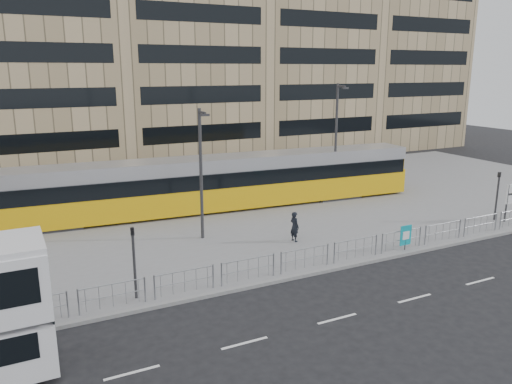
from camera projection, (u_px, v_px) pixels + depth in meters
name	position (u px, v px, depth m)	size (l,w,h in m)	color
ground	(322.00, 273.00, 23.81)	(120.00, 120.00, 0.00)	black
plaza	(224.00, 210.00, 34.22)	(64.00, 24.00, 0.15)	slate
kerb	(322.00, 271.00, 23.84)	(64.00, 0.25, 0.17)	gray
building_row	(152.00, 35.00, 51.17)	(70.40, 18.40, 31.20)	maroon
pedestrian_barrier	(351.00, 244.00, 24.88)	(32.07, 0.07, 1.10)	#97999F
road_markings	(396.00, 303.00, 20.77)	(62.00, 0.12, 0.01)	white
tram	(208.00, 184.00, 33.67)	(30.72, 5.11, 3.61)	#E0A80C
ad_panel	(406.00, 236.00, 26.32)	(0.72, 0.07, 1.35)	#2D2D30
pedestrian	(295.00, 227.00, 27.64)	(0.62, 0.41, 1.70)	black
traffic_light_west	(134.00, 254.00, 20.45)	(0.20, 0.23, 3.10)	#2D2D30
traffic_light_east	(498.00, 190.00, 31.35)	(0.21, 0.24, 3.10)	#2D2D30
lamp_post_west	(201.00, 169.00, 27.37)	(0.45, 1.04, 7.31)	#2D2D30
lamp_post_east	(336.00, 138.00, 35.44)	(0.45, 1.04, 8.39)	#2D2D30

